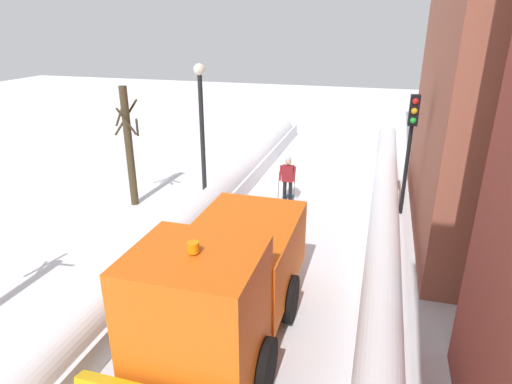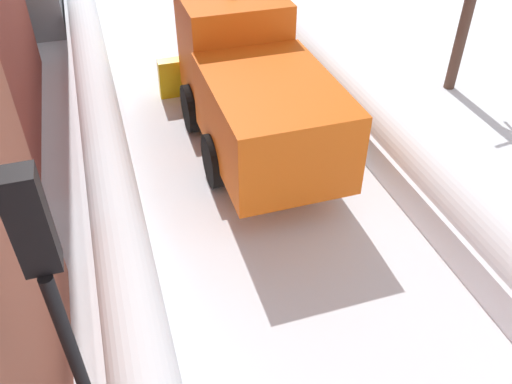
# 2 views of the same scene
# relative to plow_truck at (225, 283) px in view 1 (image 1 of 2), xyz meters

# --- Properties ---
(ground_plane) EXTENTS (80.00, 80.00, 0.00)m
(ground_plane) POSITION_rel_plow_truck_xyz_m (-0.25, -0.51, -1.48)
(ground_plane) COLOR white
(snowbank_left) EXTENTS (1.10, 36.00, 1.14)m
(snowbank_left) POSITION_rel_plow_truck_xyz_m (-3.15, -0.51, -0.96)
(snowbank_left) COLOR white
(snowbank_left) RESTS_ON ground
(snowbank_right) EXTENTS (1.10, 36.00, 1.11)m
(snowbank_right) POSITION_rel_plow_truck_xyz_m (2.65, -0.51, -0.98)
(snowbank_right) COLOR white
(snowbank_right) RESTS_ON ground
(plow_truck) EXTENTS (3.20, 5.98, 3.12)m
(plow_truck) POSITION_rel_plow_truck_xyz_m (0.00, 0.00, 0.00)
(plow_truck) COLOR orange
(plow_truck) RESTS_ON ground
(skier) EXTENTS (0.62, 1.80, 1.81)m
(skier) POSITION_rel_plow_truck_xyz_m (0.42, -8.10, -0.48)
(skier) COLOR black
(skier) RESTS_ON ground
(traffic_light_pole) EXTENTS (0.28, 0.42, 4.49)m
(traffic_light_pole) POSITION_rel_plow_truck_xyz_m (-3.64, -6.40, 1.67)
(traffic_light_pole) COLOR black
(traffic_light_pole) RESTS_ON ground
(street_lamp) EXTENTS (0.40, 0.40, 5.17)m
(street_lamp) POSITION_rel_plow_truck_xyz_m (3.26, -6.76, 1.80)
(street_lamp) COLOR black
(street_lamp) RESTS_ON ground
(bare_tree_near) EXTENTS (1.15, 1.06, 4.40)m
(bare_tree_near) POSITION_rel_plow_truck_xyz_m (5.91, -6.25, 0.80)
(bare_tree_near) COLOR #413621
(bare_tree_near) RESTS_ON ground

